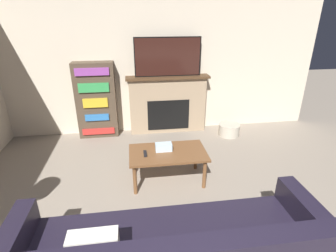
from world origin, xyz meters
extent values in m
cube|color=beige|center=(0.00, 4.05, 1.35)|extent=(6.27, 0.06, 2.70)
cube|color=tan|center=(0.27, 3.91, 0.52)|extent=(1.43, 0.22, 1.05)
cube|color=black|center=(0.27, 3.80, 0.37)|extent=(0.78, 0.01, 0.58)
cube|color=#4C331E|center=(0.27, 3.89, 1.07)|extent=(1.53, 0.28, 0.04)
cube|color=black|center=(0.27, 3.89, 1.43)|extent=(1.18, 0.03, 0.68)
cube|color=#331914|center=(0.27, 3.88, 1.43)|extent=(1.14, 0.01, 0.64)
cube|color=black|center=(1.07, 0.77, 0.33)|extent=(0.16, 0.91, 0.66)
cube|color=silver|center=(-0.72, 0.68, 0.57)|extent=(0.36, 0.14, 0.28)
cube|color=brown|center=(0.04, 2.26, 0.43)|extent=(1.02, 0.60, 0.03)
cylinder|color=brown|center=(-0.41, 2.02, 0.21)|extent=(0.05, 0.05, 0.41)
cylinder|color=brown|center=(0.49, 2.02, 0.21)|extent=(0.05, 0.05, 0.41)
cylinder|color=brown|center=(-0.41, 2.50, 0.21)|extent=(0.05, 0.05, 0.41)
cylinder|color=brown|center=(0.49, 2.50, 0.21)|extent=(0.05, 0.05, 0.41)
cube|color=silver|center=(-0.01, 2.31, 0.49)|extent=(0.22, 0.12, 0.10)
cube|color=black|center=(-0.26, 2.24, 0.46)|extent=(0.04, 0.15, 0.02)
cube|color=#4C3D2D|center=(-1.04, 3.89, 0.69)|extent=(0.70, 0.26, 1.37)
cube|color=red|center=(-1.04, 3.75, 0.14)|extent=(0.57, 0.03, 0.11)
cube|color=#2D70B7|center=(-1.04, 3.75, 0.41)|extent=(0.42, 0.03, 0.12)
cube|color=gold|center=(-1.04, 3.75, 0.69)|extent=(0.42, 0.03, 0.16)
cube|color=green|center=(-1.04, 3.75, 0.96)|extent=(0.52, 0.03, 0.16)
cube|color=purple|center=(-1.04, 3.75, 1.23)|extent=(0.57, 0.03, 0.13)
cylinder|color=#BCB29E|center=(1.39, 3.54, 0.11)|extent=(0.39, 0.39, 0.21)
camera|label=1|loc=(-0.38, -0.76, 2.15)|focal=28.00mm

